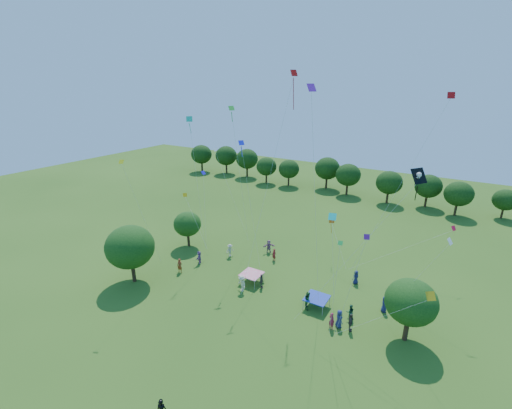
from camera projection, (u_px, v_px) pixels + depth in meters
The scene contains 38 objects.
near_tree_west at pixel (130, 247), 37.16m from camera, with size 5.25×5.25×6.64m.
near_tree_north at pixel (187, 224), 45.89m from camera, with size 3.67×3.67×4.90m.
near_tree_east at pixel (411, 302), 28.51m from camera, with size 4.27×4.27×5.76m.
treeline at pixel (359, 176), 66.57m from camera, with size 88.01×8.77×6.77m.
tent_red_stripe at pixel (252, 274), 38.03m from camera, with size 2.20×2.20×1.10m.
tent_blue at pixel (317, 298), 33.77m from camera, with size 2.20×2.20×1.10m.
crowd_person_0 at pixel (339, 319), 31.03m from camera, with size 0.87×0.47×1.76m, color navy.
crowd_person_1 at pixel (274, 255), 42.77m from camera, with size 0.60×0.38×1.59m, color maroon.
crowd_person_2 at pixel (350, 312), 32.12m from camera, with size 0.77×0.41×1.55m, color #225035.
crowd_person_3 at pixel (230, 250), 43.84m from camera, with size 1.12×0.50×1.71m, color beige.
crowd_person_4 at pixel (261, 281), 37.07m from camera, with size 0.96×0.44×1.64m, color #473E39.
crowd_person_5 at pixel (269, 246), 44.88m from camera, with size 1.62×0.58×1.74m, color #9D5B85.
crowd_person_6 at pixel (356, 277), 37.83m from camera, with size 0.79×0.43×1.60m, color #1A1B4E.
crowd_person_7 at pixel (332, 321), 30.86m from camera, with size 0.62×0.40×1.66m, color maroon.
crowd_person_8 at pixel (308, 300), 33.65m from camera, with size 0.90×0.49×1.83m, color #2B6129.
crowd_person_9 at pixel (242, 284), 36.43m from camera, with size 1.20×0.54×1.84m, color beige.
crowd_person_10 at pixel (350, 323), 30.56m from camera, with size 1.02×0.46×1.73m, color #443D36.
crowd_person_11 at pixel (199, 257), 42.18m from camera, with size 1.51×0.54×1.61m, color #9F5EA2.
crowd_person_12 at pixel (384, 304), 33.15m from camera, with size 0.82×0.44×1.66m, color navy.
crowd_person_13 at pixel (180, 266), 40.09m from camera, with size 0.65×0.42×1.74m, color #99371B.
pirate_kite at pixel (416, 180), 25.17m from camera, with size 8.42×4.47×13.86m.
red_high_kite at pixel (284, 118), 32.72m from camera, with size 1.76×7.78×20.99m.
small_kite_0 at pixel (427, 137), 33.87m from camera, with size 6.96×5.01×19.00m.
small_kite_1 at pixel (333, 225), 41.33m from camera, with size 3.55×3.66×4.34m.
small_kite_2 at pixel (416, 302), 24.02m from camera, with size 6.74×0.70×6.28m.
small_kite_3 at pixel (337, 272), 25.65m from camera, with size 0.74×1.23×9.08m.
small_kite_4 at pixel (245, 171), 35.13m from camera, with size 2.03×1.22×14.37m.
small_kite_5 at pixel (313, 134), 28.24m from camera, with size 2.20×0.84×19.75m.
small_kite_6 at pixel (225, 178), 46.85m from camera, with size 7.13×2.67×11.21m.
small_kite_7 at pixel (192, 142), 40.13m from camera, with size 2.34×1.06×16.18m.
small_kite_8 at pixel (433, 237), 37.22m from camera, with size 9.68×6.20×5.24m.
small_kite_9 at pixel (188, 203), 44.79m from camera, with size 5.21×2.14×6.11m.
small_kite_10 at pixel (134, 193), 33.97m from camera, with size 1.38×4.70×13.06m.
small_kite_11 at pixel (235, 138), 39.72m from camera, with size 0.83×2.92×17.39m.
small_kite_12 at pixel (204, 186), 43.78m from camera, with size 2.46×3.13×9.16m.
small_kite_13 at pixel (356, 269), 24.24m from camera, with size 2.17×1.57×10.26m.
small_kite_14 at pixel (434, 259), 25.59m from camera, with size 3.97×3.83×9.48m.
small_kite_15 at pixel (332, 224), 33.09m from camera, with size 1.63×1.69×7.89m.
Camera 1 is at (14.72, -10.21, 21.02)m, focal length 24.00 mm.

